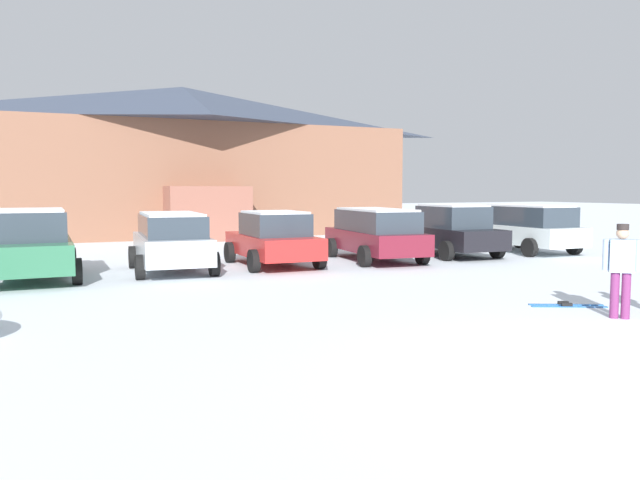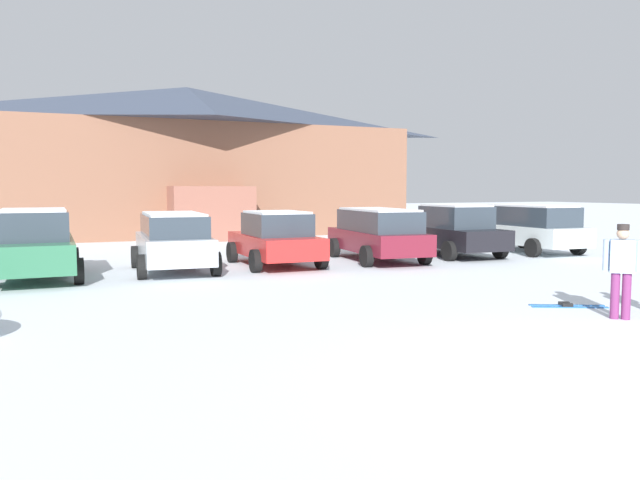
{
  "view_description": "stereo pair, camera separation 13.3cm",
  "coord_description": "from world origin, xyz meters",
  "px_view_note": "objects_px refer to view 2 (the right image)",
  "views": [
    {
      "loc": [
        -6.27,
        -5.06,
        2.27
      ],
      "look_at": [
        -0.76,
        6.35,
        1.24
      ],
      "focal_mm": 35.0,
      "sensor_mm": 36.0,
      "label": 1
    },
    {
      "loc": [
        -6.15,
        -5.12,
        2.27
      ],
      "look_at": [
        -0.76,
        6.35,
        1.24
      ],
      "focal_mm": 35.0,
      "sensor_mm": 36.0,
      "label": 2
    }
  ],
  "objects_px": {
    "parked_red_sedan": "(275,238)",
    "pair_of_skis": "(568,306)",
    "ski_lodge": "(188,160)",
    "parked_silver_wagon": "(173,240)",
    "parked_black_sedan": "(453,230)",
    "parked_green_coupe": "(35,244)",
    "parked_maroon_van": "(378,233)",
    "parked_white_suv": "(529,227)",
    "skier_adult_in_blue_parka": "(622,266)"
  },
  "relations": [
    {
      "from": "parked_green_coupe",
      "to": "parked_red_sedan",
      "type": "relative_size",
      "value": 1.12
    },
    {
      "from": "ski_lodge",
      "to": "pair_of_skis",
      "type": "height_order",
      "value": "ski_lodge"
    },
    {
      "from": "pair_of_skis",
      "to": "parked_black_sedan",
      "type": "bearing_deg",
      "value": 66.46
    },
    {
      "from": "skier_adult_in_blue_parka",
      "to": "pair_of_skis",
      "type": "height_order",
      "value": "skier_adult_in_blue_parka"
    },
    {
      "from": "parked_black_sedan",
      "to": "parked_green_coupe",
      "type": "bearing_deg",
      "value": 179.94
    },
    {
      "from": "parked_silver_wagon",
      "to": "parked_black_sedan",
      "type": "height_order",
      "value": "parked_black_sedan"
    },
    {
      "from": "parked_white_suv",
      "to": "pair_of_skis",
      "type": "height_order",
      "value": "parked_white_suv"
    },
    {
      "from": "parked_silver_wagon",
      "to": "parked_white_suv",
      "type": "bearing_deg",
      "value": -0.42
    },
    {
      "from": "parked_maroon_van",
      "to": "skier_adult_in_blue_parka",
      "type": "height_order",
      "value": "skier_adult_in_blue_parka"
    },
    {
      "from": "parked_red_sedan",
      "to": "parked_black_sedan",
      "type": "distance_m",
      "value": 6.49
    },
    {
      "from": "parked_green_coupe",
      "to": "skier_adult_in_blue_parka",
      "type": "distance_m",
      "value": 13.39
    },
    {
      "from": "parked_red_sedan",
      "to": "pair_of_skis",
      "type": "relative_size",
      "value": 2.96
    },
    {
      "from": "parked_black_sedan",
      "to": "parked_white_suv",
      "type": "xyz_separation_m",
      "value": [
        3.21,
        -0.19,
        0.05
      ]
    },
    {
      "from": "parked_red_sedan",
      "to": "parked_black_sedan",
      "type": "bearing_deg",
      "value": 0.25
    },
    {
      "from": "parked_silver_wagon",
      "to": "parked_red_sedan",
      "type": "xyz_separation_m",
      "value": [
        3.02,
        0.07,
        -0.06
      ]
    },
    {
      "from": "pair_of_skis",
      "to": "parked_white_suv",
      "type": "bearing_deg",
      "value": 50.19
    },
    {
      "from": "parked_maroon_van",
      "to": "parked_black_sedan",
      "type": "distance_m",
      "value": 3.09
    },
    {
      "from": "parked_green_coupe",
      "to": "parked_maroon_van",
      "type": "distance_m",
      "value": 9.89
    },
    {
      "from": "parked_maroon_van",
      "to": "skier_adult_in_blue_parka",
      "type": "xyz_separation_m",
      "value": [
        -0.68,
        -9.52,
        0.04
      ]
    },
    {
      "from": "parked_silver_wagon",
      "to": "pair_of_skis",
      "type": "relative_size",
      "value": 2.95
    },
    {
      "from": "parked_white_suv",
      "to": "skier_adult_in_blue_parka",
      "type": "xyz_separation_m",
      "value": [
        -6.97,
        -9.51,
        0.02
      ]
    },
    {
      "from": "parked_black_sedan",
      "to": "skier_adult_in_blue_parka",
      "type": "relative_size",
      "value": 2.69
    },
    {
      "from": "parked_maroon_van",
      "to": "parked_black_sedan",
      "type": "bearing_deg",
      "value": 3.45
    },
    {
      "from": "ski_lodge",
      "to": "parked_silver_wagon",
      "type": "distance_m",
      "value": 15.73
    },
    {
      "from": "ski_lodge",
      "to": "parked_silver_wagon",
      "type": "height_order",
      "value": "ski_lodge"
    },
    {
      "from": "ski_lodge",
      "to": "parked_black_sedan",
      "type": "xyz_separation_m",
      "value": [
        5.53,
        -14.85,
        -2.9
      ]
    },
    {
      "from": "ski_lodge",
      "to": "skier_adult_in_blue_parka",
      "type": "distance_m",
      "value": 24.78
    },
    {
      "from": "parked_red_sedan",
      "to": "parked_white_suv",
      "type": "relative_size",
      "value": 0.91
    },
    {
      "from": "parked_black_sedan",
      "to": "parked_white_suv",
      "type": "height_order",
      "value": "parked_black_sedan"
    },
    {
      "from": "parked_silver_wagon",
      "to": "parked_red_sedan",
      "type": "bearing_deg",
      "value": 1.31
    },
    {
      "from": "parked_red_sedan",
      "to": "parked_white_suv",
      "type": "xyz_separation_m",
      "value": [
        9.7,
        -0.16,
        0.1
      ]
    },
    {
      "from": "parked_black_sedan",
      "to": "parked_white_suv",
      "type": "relative_size",
      "value": 0.98
    },
    {
      "from": "parked_black_sedan",
      "to": "skier_adult_in_blue_parka",
      "type": "height_order",
      "value": "parked_black_sedan"
    },
    {
      "from": "parked_green_coupe",
      "to": "parked_silver_wagon",
      "type": "bearing_deg",
      "value": -1.84
    },
    {
      "from": "parked_green_coupe",
      "to": "pair_of_skis",
      "type": "bearing_deg",
      "value": -42.41
    },
    {
      "from": "parked_green_coupe",
      "to": "parked_red_sedan",
      "type": "bearing_deg",
      "value": -0.37
    },
    {
      "from": "parked_white_suv",
      "to": "parked_black_sedan",
      "type": "bearing_deg",
      "value": 176.59
    },
    {
      "from": "parked_silver_wagon",
      "to": "parked_black_sedan",
      "type": "relative_size",
      "value": 0.92
    },
    {
      "from": "ski_lodge",
      "to": "parked_green_coupe",
      "type": "relative_size",
      "value": 4.69
    },
    {
      "from": "skier_adult_in_blue_parka",
      "to": "pair_of_skis",
      "type": "xyz_separation_m",
      "value": [
        0.07,
        1.24,
        -0.92
      ]
    },
    {
      "from": "parked_red_sedan",
      "to": "parked_white_suv",
      "type": "distance_m",
      "value": 9.7
    },
    {
      "from": "skier_adult_in_blue_parka",
      "to": "parked_red_sedan",
      "type": "bearing_deg",
      "value": 105.76
    },
    {
      "from": "parked_green_coupe",
      "to": "parked_silver_wagon",
      "type": "distance_m",
      "value": 3.47
    },
    {
      "from": "parked_red_sedan",
      "to": "pair_of_skis",
      "type": "distance_m",
      "value": 8.93
    },
    {
      "from": "parked_red_sedan",
      "to": "skier_adult_in_blue_parka",
      "type": "height_order",
      "value": "skier_adult_in_blue_parka"
    },
    {
      "from": "parked_white_suv",
      "to": "pair_of_skis",
      "type": "relative_size",
      "value": 3.24
    },
    {
      "from": "parked_green_coupe",
      "to": "parked_black_sedan",
      "type": "height_order",
      "value": "parked_green_coupe"
    },
    {
      "from": "parked_maroon_van",
      "to": "pair_of_skis",
      "type": "bearing_deg",
      "value": -94.18
    },
    {
      "from": "ski_lodge",
      "to": "pair_of_skis",
      "type": "relative_size",
      "value": 15.61
    },
    {
      "from": "parked_red_sedan",
      "to": "parked_maroon_van",
      "type": "relative_size",
      "value": 0.88
    }
  ]
}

